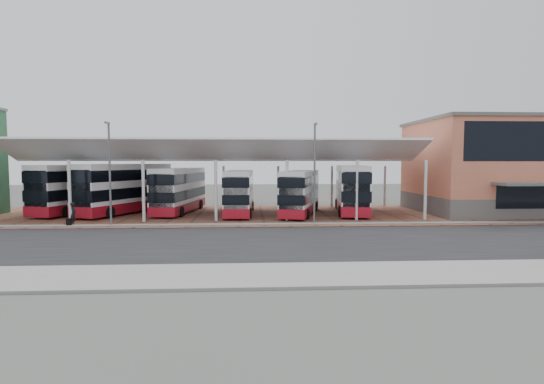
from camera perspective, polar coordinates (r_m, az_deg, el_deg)
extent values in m
plane|color=#444641|center=(27.84, 3.59, -6.35)|extent=(140.00, 140.00, 0.00)
cube|color=black|center=(26.86, 3.84, -6.71)|extent=(120.00, 14.00, 0.02)
cube|color=brown|center=(40.84, 4.25, -3.00)|extent=(72.00, 16.00, 0.06)
cube|color=slate|center=(19.12, 6.78, -10.95)|extent=(120.00, 4.00, 0.14)
cube|color=slate|center=(33.91, 2.37, -4.36)|extent=(120.00, 0.80, 0.14)
cube|color=gold|center=(21.05, 5.83, -9.68)|extent=(120.00, 0.12, 0.01)
cube|color=gold|center=(21.33, 5.71, -9.49)|extent=(120.00, 0.12, 0.01)
cylinder|color=silver|center=(51.19, -27.06, 0.54)|extent=(0.26, 0.26, 4.60)
cylinder|color=silver|center=(38.72, -25.56, 0.06)|extent=(0.26, 0.26, 5.20)
cylinder|color=silver|center=(49.06, -20.65, 0.59)|extent=(0.26, 0.26, 4.60)
cylinder|color=silver|center=(36.84, -16.90, 0.10)|extent=(0.26, 0.26, 5.20)
cylinder|color=silver|center=(47.60, -13.74, 0.64)|extent=(0.26, 0.26, 4.60)
cylinder|color=silver|center=(35.89, -7.56, 0.14)|extent=(0.26, 0.26, 5.20)
cylinder|color=silver|center=(46.86, -6.51, 0.68)|extent=(0.26, 0.26, 4.60)
cylinder|color=silver|center=(35.92, 2.03, 0.17)|extent=(0.26, 0.26, 5.20)
cylinder|color=silver|center=(46.89, 0.83, 0.70)|extent=(0.26, 0.26, 4.60)
cylinder|color=silver|center=(36.94, 11.34, 0.20)|extent=(0.26, 0.26, 5.20)
cylinder|color=silver|center=(47.67, 8.04, 0.72)|extent=(0.26, 0.26, 4.60)
cylinder|color=silver|center=(38.88, 19.93, 0.23)|extent=(0.26, 0.26, 5.20)
cylinder|color=silver|center=(49.19, 14.92, 0.72)|extent=(0.26, 0.26, 4.60)
cube|color=white|center=(38.02, -7.35, 5.63)|extent=(37.00, 4.95, 1.95)
cube|color=white|center=(43.60, -6.80, 5.16)|extent=(37.00, 7.12, 1.43)
cube|color=#5D5A57|center=(49.00, 29.26, -1.31)|extent=(18.00, 12.00, 1.80)
cube|color=#D77859|center=(48.83, 29.44, 3.96)|extent=(18.00, 12.00, 7.20)
cube|color=#5D5A57|center=(49.00, 29.59, 8.29)|extent=(18.40, 12.40, 0.30)
cylinder|color=#5A5E63|center=(35.21, -20.97, 2.11)|extent=(0.16, 0.16, 8.00)
cube|color=#5A5E63|center=(35.04, -21.28, 8.65)|extent=(0.15, 0.90, 0.15)
cylinder|color=#5A5E63|center=(33.91, 5.74, 2.30)|extent=(0.16, 0.16, 8.00)
cube|color=#5A5E63|center=(33.74, 5.86, 9.09)|extent=(0.15, 0.90, 0.15)
cube|color=white|center=(45.84, -24.44, 0.57)|extent=(5.70, 11.65, 4.45)
cube|color=maroon|center=(45.97, -24.38, -1.68)|extent=(5.75, 11.70, 0.93)
cube|color=black|center=(45.87, -24.42, -0.01)|extent=(5.75, 11.70, 0.98)
cube|color=black|center=(45.79, -24.48, 2.06)|extent=(5.75, 11.70, 0.98)
cube|color=black|center=(41.54, -29.20, -0.04)|extent=(2.26, 0.76, 3.72)
cylinder|color=black|center=(44.03, -28.60, -2.25)|extent=(0.57, 1.07, 1.03)
cylinder|color=black|center=(42.35, -25.99, -2.39)|extent=(0.57, 1.07, 1.03)
cylinder|color=black|center=(49.66, -22.99, -1.42)|extent=(0.57, 1.07, 1.03)
cylinder|color=black|center=(48.17, -20.51, -1.52)|extent=(0.57, 1.07, 1.03)
cube|color=white|center=(43.61, -19.10, 0.61)|extent=(7.05, 11.67, 4.53)
cube|color=maroon|center=(43.75, -19.04, -1.80)|extent=(7.11, 11.72, 0.95)
cube|color=black|center=(43.64, -19.08, -0.01)|extent=(7.11, 11.72, 1.00)
cube|color=black|center=(43.56, -19.13, 2.20)|extent=(7.11, 11.72, 1.00)
cube|color=black|center=(39.38, -24.42, -0.02)|extent=(2.21, 1.05, 3.79)
cylinder|color=black|center=(41.90, -23.66, -2.38)|extent=(0.69, 1.08, 1.05)
cylinder|color=black|center=(40.12, -20.96, -2.58)|extent=(0.69, 1.08, 1.05)
cylinder|color=black|center=(47.46, -17.42, -1.51)|extent=(0.69, 1.08, 1.05)
cylinder|color=black|center=(45.89, -14.82, -1.65)|extent=(0.69, 1.08, 1.05)
cube|color=white|center=(42.83, -12.33, 0.39)|extent=(3.93, 10.83, 4.14)
cube|color=maroon|center=(42.97, -12.29, -1.85)|extent=(3.97, 10.87, 0.87)
cube|color=black|center=(42.86, -12.32, -0.18)|extent=(3.97, 10.87, 0.91)
cube|color=black|center=(42.78, -12.35, 1.87)|extent=(3.97, 10.87, 0.91)
cube|color=black|center=(37.88, -14.72, -0.25)|extent=(2.16, 0.41, 3.47)
cylinder|color=black|center=(40.19, -15.39, -2.51)|extent=(0.41, 0.99, 0.96)
cylinder|color=black|center=(39.41, -12.11, -2.58)|extent=(0.41, 0.99, 0.96)
cylinder|color=black|center=(46.56, -12.44, -1.58)|extent=(0.41, 0.99, 0.96)
cylinder|color=black|center=(45.88, -9.58, -1.63)|extent=(0.41, 0.99, 0.96)
cube|color=white|center=(40.68, -4.40, 0.11)|extent=(2.68, 10.11, 3.92)
cube|color=maroon|center=(40.82, -4.39, -2.12)|extent=(2.72, 10.14, 0.82)
cube|color=black|center=(40.71, -4.40, -0.46)|extent=(2.72, 10.14, 0.87)
cube|color=black|center=(40.63, -4.41, 1.59)|extent=(2.72, 10.14, 0.87)
cube|color=black|center=(35.75, -4.90, -0.57)|extent=(2.05, 0.17, 3.28)
cylinder|color=black|center=(37.75, -6.42, -2.84)|extent=(0.29, 0.92, 0.91)
cylinder|color=black|center=(37.60, -2.96, -2.85)|extent=(0.29, 0.92, 0.91)
cylinder|color=black|center=(44.10, -5.60, -1.85)|extent=(0.29, 0.92, 0.91)
cylinder|color=black|center=(43.97, -2.64, -1.85)|extent=(0.29, 0.92, 0.91)
cube|color=white|center=(40.23, 3.82, 0.08)|extent=(4.93, 10.28, 3.92)
cube|color=maroon|center=(40.37, 3.81, -2.18)|extent=(4.97, 10.32, 0.82)
cube|color=black|center=(40.26, 3.82, -0.51)|extent=(4.97, 10.32, 0.87)
cube|color=black|center=(40.17, 3.83, 1.57)|extent=(4.97, 10.32, 0.87)
cube|color=black|center=(35.35, 2.57, -0.61)|extent=(2.00, 0.65, 3.28)
cylinder|color=black|center=(37.44, 1.32, -2.87)|extent=(0.49, 0.95, 0.91)
cylinder|color=black|center=(37.06, 4.78, -2.96)|extent=(0.49, 0.95, 0.91)
cylinder|color=black|center=(43.72, 2.98, -1.89)|extent=(0.49, 0.95, 0.91)
cylinder|color=black|center=(43.39, 5.95, -1.95)|extent=(0.49, 0.95, 0.91)
cube|color=white|center=(42.41, 10.63, 0.55)|extent=(4.29, 11.41, 4.36)
cube|color=maroon|center=(42.55, 10.59, -1.84)|extent=(4.34, 11.46, 0.91)
cube|color=black|center=(42.44, 10.62, -0.07)|extent=(4.34, 11.46, 0.96)
cube|color=black|center=(42.36, 10.65, 2.12)|extent=(4.34, 11.46, 0.96)
cube|color=black|center=(36.93, 11.29, -0.12)|extent=(2.27, 0.47, 3.65)
cylinder|color=black|center=(38.95, 9.14, -2.58)|extent=(0.44, 1.05, 1.01)
cylinder|color=black|center=(39.16, 12.84, -2.59)|extent=(0.44, 1.05, 1.01)
cylinder|color=black|center=(46.03, 8.68, -1.57)|extent=(0.44, 1.05, 1.01)
cylinder|color=black|center=(46.22, 11.82, -1.58)|extent=(0.44, 1.05, 1.01)
imported|color=black|center=(36.87, -25.15, -2.67)|extent=(0.51, 0.70, 1.80)
cube|color=black|center=(36.49, -25.64, -3.69)|extent=(0.35, 0.25, 0.61)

